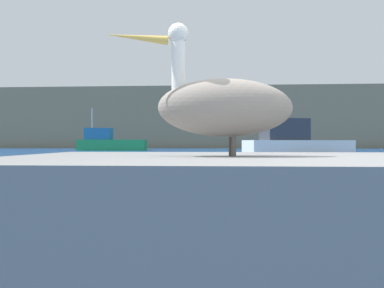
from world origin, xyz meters
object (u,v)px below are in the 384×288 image
Objects in this scene: fishing_boat_green at (109,142)px; mooring_buoy at (214,173)px; pelican at (223,105)px; fishing_boat_white at (294,142)px.

fishing_boat_green is 12.88× the size of mooring_buoy.
pelican is 5.70m from mooring_buoy.
mooring_buoy is (12.11, -35.58, -0.63)m from fishing_boat_green.
pelican is 27.41m from fishing_boat_white.
fishing_boat_white is 21.96m from mooring_buoy.
fishing_boat_green reaches higher than mooring_buoy.
mooring_buoy is (-5.41, -21.27, -0.66)m from fishing_boat_white.
mooring_buoy is (-0.15, 5.62, -0.90)m from pelican.
fishing_boat_green is at bearing -79.89° from pelican.
fishing_boat_green is at bearing -57.77° from fishing_boat_white.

